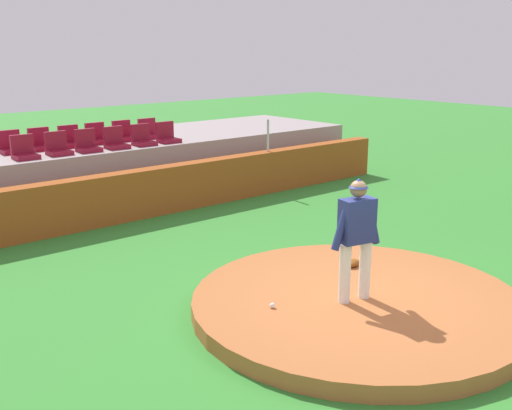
{
  "coord_description": "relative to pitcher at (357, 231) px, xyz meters",
  "views": [
    {
      "loc": [
        -6.33,
        -5.22,
        3.68
      ],
      "look_at": [
        0.0,
        2.23,
        1.13
      ],
      "focal_mm": 43.09,
      "sensor_mm": 36.0,
      "label": 1
    }
  ],
  "objects": [
    {
      "name": "stadium_chair_1",
      "position": [
        -0.91,
        7.73,
        0.28
      ],
      "size": [
        0.48,
        0.44,
        0.5
      ],
      "rotation": [
        0.0,
        0.0,
        3.14
      ],
      "color": "maroon",
      "rests_on": "bleacher_platform"
    },
    {
      "name": "stadium_chair_7",
      "position": [
        -0.94,
        8.6,
        0.28
      ],
      "size": [
        0.48,
        0.44,
        0.5
      ],
      "rotation": [
        0.0,
        0.0,
        3.14
      ],
      "color": "maroon",
      "rests_on": "bleacher_platform"
    },
    {
      "name": "stadium_chair_5",
      "position": [
        1.86,
        7.68,
        0.28
      ],
      "size": [
        0.48,
        0.44,
        0.5
      ],
      "rotation": [
        0.0,
        0.0,
        3.14
      ],
      "color": "maroon",
      "rests_on": "bleacher_platform"
    },
    {
      "name": "stadium_chair_3",
      "position": [
        0.46,
        7.68,
        0.28
      ],
      "size": [
        0.48,
        0.44,
        0.5
      ],
      "rotation": [
        0.0,
        0.0,
        3.14
      ],
      "color": "maroon",
      "rests_on": "bleacher_platform"
    },
    {
      "name": "fielding_glove",
      "position": [
        1.0,
        0.9,
        -0.95
      ],
      "size": [
        0.34,
        0.27,
        0.11
      ],
      "primitive_type": "ellipsoid",
      "rotation": [
        0.0,
        0.0,
        3.4
      ],
      "color": "brown",
      "rests_on": "pitchers_mound"
    },
    {
      "name": "pitchers_mound",
      "position": [
        0.12,
        0.02,
        -1.12
      ],
      "size": [
        4.71,
        4.71,
        0.23
      ],
      "primitive_type": "cylinder",
      "color": "#AF6333",
      "rests_on": "ground_plane"
    },
    {
      "name": "stadium_chair_8",
      "position": [
        -0.24,
        8.58,
        0.28
      ],
      "size": [
        0.48,
        0.44,
        0.5
      ],
      "rotation": [
        0.0,
        0.0,
        3.14
      ],
      "color": "maroon",
      "rests_on": "bleacher_platform"
    },
    {
      "name": "stadium_chair_2",
      "position": [
        -0.24,
        7.7,
        0.28
      ],
      "size": [
        0.48,
        0.44,
        0.5
      ],
      "rotation": [
        0.0,
        0.0,
        3.14
      ],
      "color": "maroon",
      "rests_on": "bleacher_platform"
    },
    {
      "name": "pitcher",
      "position": [
        0.0,
        0.0,
        0.0
      ],
      "size": [
        0.81,
        0.35,
        1.74
      ],
      "rotation": [
        0.0,
        0.0,
        -0.21
      ],
      "color": "white",
      "rests_on": "pitchers_mound"
    },
    {
      "name": "fence_post_right",
      "position": [
        4.04,
        6.4,
        0.23
      ],
      "size": [
        0.06,
        0.06,
        0.81
      ],
      "primitive_type": "cylinder",
      "color": "silver",
      "rests_on": "brick_barrier"
    },
    {
      "name": "stadium_chair_6",
      "position": [
        -1.62,
        8.6,
        0.28
      ],
      "size": [
        0.48,
        0.44,
        0.5
      ],
      "rotation": [
        0.0,
        0.0,
        3.14
      ],
      "color": "maroon",
      "rests_on": "bleacher_platform"
    },
    {
      "name": "baseball",
      "position": [
        -1.06,
        0.53,
        -0.97
      ],
      "size": [
        0.07,
        0.07,
        0.07
      ],
      "primitive_type": "sphere",
      "color": "white",
      "rests_on": "pitchers_mound"
    },
    {
      "name": "ground_plane",
      "position": [
        0.12,
        0.02,
        -1.24
      ],
      "size": [
        60.0,
        60.0,
        0.0
      ],
      "primitive_type": "plane",
      "color": "#33862E"
    },
    {
      "name": "bleacher_platform",
      "position": [
        0.12,
        8.96,
        -0.56
      ],
      "size": [
        15.2,
        3.57,
        1.36
      ],
      "primitive_type": "cube",
      "color": "gray",
      "rests_on": "ground_plane"
    },
    {
      "name": "brick_barrier",
      "position": [
        0.12,
        6.4,
        -0.71
      ],
      "size": [
        15.31,
        0.4,
        1.06
      ],
      "primitive_type": "cube",
      "color": "#9F4A1B",
      "rests_on": "ground_plane"
    },
    {
      "name": "stadium_chair_4",
      "position": [
        1.17,
        7.68,
        0.28
      ],
      "size": [
        0.48,
        0.44,
        0.5
      ],
      "rotation": [
        0.0,
        0.0,
        3.14
      ],
      "color": "maroon",
      "rests_on": "bleacher_platform"
    },
    {
      "name": "stadium_chair_0",
      "position": [
        -1.65,
        7.71,
        0.28
      ],
      "size": [
        0.48,
        0.44,
        0.5
      ],
      "rotation": [
        0.0,
        0.0,
        3.14
      ],
      "color": "maroon",
      "rests_on": "bleacher_platform"
    },
    {
      "name": "stadium_chair_11",
      "position": [
        1.88,
        8.57,
        0.28
      ],
      "size": [
        0.48,
        0.44,
        0.5
      ],
      "rotation": [
        0.0,
        0.0,
        3.14
      ],
      "color": "maroon",
      "rests_on": "bleacher_platform"
    },
    {
      "name": "stadium_chair_9",
      "position": [
        0.46,
        8.62,
        0.28
      ],
      "size": [
        0.48,
        0.44,
        0.5
      ],
      "rotation": [
        0.0,
        0.0,
        3.14
      ],
      "color": "maroon",
      "rests_on": "bleacher_platform"
    },
    {
      "name": "stadium_chair_10",
      "position": [
        1.17,
        8.62,
        0.28
      ],
      "size": [
        0.48,
        0.44,
        0.5
      ],
      "rotation": [
        0.0,
        0.0,
        3.14
      ],
      "color": "maroon",
      "rests_on": "bleacher_platform"
    }
  ]
}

